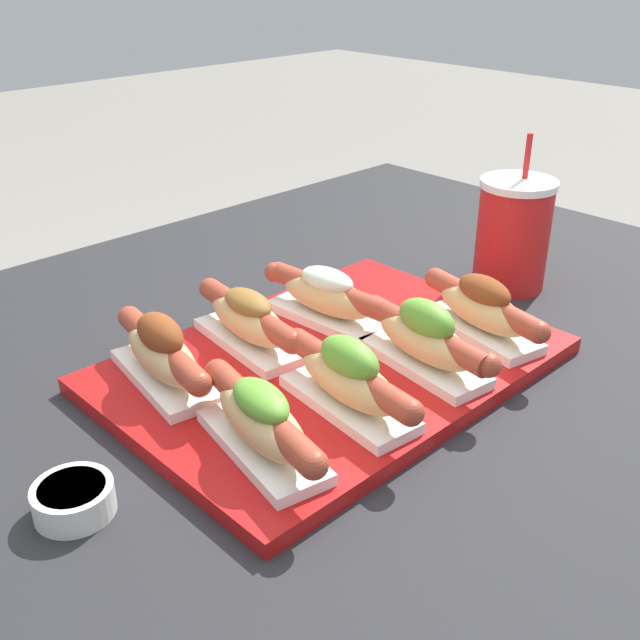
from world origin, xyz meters
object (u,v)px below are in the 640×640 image
serving_tray (332,364)px  hot_dog_6 (327,296)px  hot_dog_2 (425,339)px  hot_dog_5 (249,320)px  hot_dog_3 (483,308)px  hot_dog_4 (162,353)px  drink_cup (513,234)px  hot_dog_0 (262,421)px  sauce_bowl (73,498)px  hot_dog_1 (349,378)px

serving_tray → hot_dog_6: (0.06, 0.07, 0.04)m
serving_tray → hot_dog_2: size_ratio=2.48×
hot_dog_5 → hot_dog_6: bearing=-8.8°
hot_dog_3 → hot_dog_4: 0.37m
hot_dog_2 → hot_dog_6: 0.16m
serving_tray → drink_cup: bearing=-0.7°
serving_tray → hot_dog_3: 0.19m
drink_cup → hot_dog_6: bearing=165.5°
hot_dog_3 → hot_dog_6: size_ratio=0.98×
hot_dog_6 → hot_dog_0: bearing=-146.9°
hot_dog_0 → drink_cup: bearing=8.3°
sauce_bowl → drink_cup: bearing=0.9°
hot_dog_2 → serving_tray: bearing=124.0°
hot_dog_0 → hot_dog_1: 0.11m
drink_cup → hot_dog_0: bearing=-171.7°
hot_dog_1 → drink_cup: (0.41, 0.08, 0.02)m
hot_dog_5 → hot_dog_6: 0.11m
hot_dog_0 → hot_dog_3: 0.34m
hot_dog_0 → hot_dog_3: size_ratio=1.00×
hot_dog_6 → hot_dog_3: bearing=-55.2°
serving_tray → hot_dog_4: size_ratio=2.48×
hot_dog_3 → hot_dog_5: size_ratio=0.99×
hot_dog_5 → hot_dog_6: (0.11, -0.02, 0.00)m
hot_dog_1 → hot_dog_4: 0.20m
hot_dog_3 → sauce_bowl: (-0.49, 0.07, -0.04)m
hot_dog_0 → sauce_bowl: bearing=157.6°
hot_dog_1 → drink_cup: drink_cup is taller
hot_dog_2 → hot_dog_5: bearing=121.8°
hot_dog_5 → hot_dog_6: hot_dog_6 is taller
hot_dog_0 → hot_dog_5: bearing=54.2°
drink_cup → hot_dog_5: bearing=167.1°
hot_dog_2 → hot_dog_6: hot_dog_2 is taller
serving_tray → hot_dog_6: size_ratio=2.46×
hot_dog_0 → serving_tray: bearing=25.1°
hot_dog_0 → hot_dog_3: (0.34, -0.00, 0.00)m
hot_dog_6 → sauce_bowl: 0.40m
serving_tray → hot_dog_1: (-0.06, -0.08, 0.04)m
hot_dog_2 → drink_cup: 0.30m
hot_dog_1 → hot_dog_5: hot_dog_1 is taller
hot_dog_0 → hot_dog_5: 0.21m
hot_dog_1 → hot_dog_2: (0.12, -0.00, 0.00)m
hot_dog_4 → hot_dog_2: bearing=-37.7°
hot_dog_0 → hot_dog_4: size_ratio=1.00×
hot_dog_2 → hot_dog_0: bearing=178.5°
serving_tray → hot_dog_3: (0.17, -0.08, 0.04)m
hot_dog_3 → hot_dog_5: 0.27m
hot_dog_3 → hot_dog_5: hot_dog_3 is taller
hot_dog_4 → hot_dog_6: bearing=-4.3°
hot_dog_3 → hot_dog_6: 0.19m
serving_tray → sauce_bowl: bearing=-177.4°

